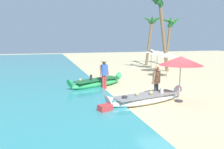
{
  "coord_description": "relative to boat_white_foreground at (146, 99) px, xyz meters",
  "views": [
    {
      "loc": [
        -5.39,
        -8.49,
        2.8
      ],
      "look_at": [
        -1.94,
        2.86,
        0.9
      ],
      "focal_mm": 34.32,
      "sensor_mm": 36.0,
      "label": 1
    }
  ],
  "objects": [
    {
      "name": "ground_plane",
      "position": [
        1.26,
        0.12,
        -0.24
      ],
      "size": [
        80.0,
        80.0,
        0.0
      ],
      "primitive_type": "plane",
      "color": "beige"
    },
    {
      "name": "boat_white_foreground",
      "position": [
        0.0,
        0.0,
        0.0
      ],
      "size": [
        4.04,
        1.59,
        0.73
      ],
      "color": "white",
      "rests_on": "ground"
    },
    {
      "name": "boat_green_midground",
      "position": [
        -1.36,
        3.96,
        0.04
      ],
      "size": [
        3.74,
        2.35,
        0.82
      ],
      "color": "#38B760",
      "rests_on": "ground"
    },
    {
      "name": "person_vendor_hatted",
      "position": [
        -1.03,
        3.37,
        0.77
      ],
      "size": [
        0.59,
        0.44,
        1.76
      ],
      "color": "#B2383D",
      "rests_on": "ground"
    },
    {
      "name": "person_tourist_customer",
      "position": [
        0.8,
        0.57,
        0.65
      ],
      "size": [
        0.57,
        0.46,
        1.59
      ],
      "color": "#333842",
      "rests_on": "ground"
    },
    {
      "name": "patio_umbrella_large",
      "position": [
        1.61,
        -0.12,
        1.64
      ],
      "size": [
        1.94,
        1.94,
        2.1
      ],
      "color": "#B7B7BC",
      "rests_on": "ground"
    },
    {
      "name": "parasol_row_0",
      "position": [
        4.52,
        5.76,
        1.5
      ],
      "size": [
        1.6,
        1.6,
        1.91
      ],
      "color": "#8E6B47",
      "rests_on": "ground"
    },
    {
      "name": "parasol_row_1",
      "position": [
        5.15,
        8.46,
        1.5
      ],
      "size": [
        1.6,
        1.6,
        1.91
      ],
      "color": "#8E6B47",
      "rests_on": "ground"
    },
    {
      "name": "parasol_row_2",
      "position": [
        5.94,
        11.12,
        1.5
      ],
      "size": [
        1.6,
        1.6,
        1.91
      ],
      "color": "#8E6B47",
      "rests_on": "ground"
    },
    {
      "name": "palm_tree_tall_inland",
      "position": [
        7.24,
        13.72,
        4.26
      ],
      "size": [
        2.77,
        2.54,
        5.55
      ],
      "color": "brown",
      "rests_on": "ground"
    },
    {
      "name": "palm_tree_leaning_seaward",
      "position": [
        5.46,
        8.71,
        5.27
      ],
      "size": [
        2.88,
        2.81,
        6.85
      ],
      "color": "brown",
      "rests_on": "ground"
    },
    {
      "name": "palm_tree_mid_cluster",
      "position": [
        9.07,
        12.92,
        4.13
      ],
      "size": [
        3.01,
        2.59,
        5.46
      ],
      "color": "brown",
      "rests_on": "ground"
    },
    {
      "name": "cooler_box",
      "position": [
        -2.06,
        -0.66,
        -0.08
      ],
      "size": [
        0.62,
        0.51,
        0.33
      ],
      "primitive_type": "cube",
      "rotation": [
        0.0,
        0.0,
        0.35
      ],
      "color": "#C63838",
      "rests_on": "ground"
    }
  ]
}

